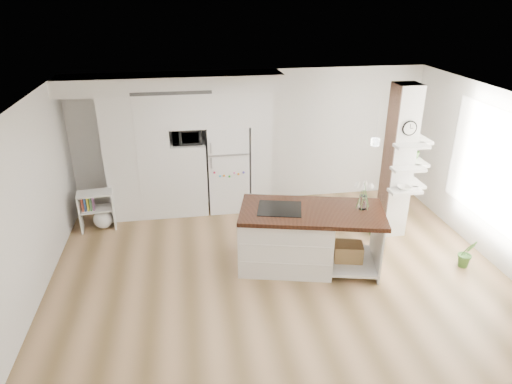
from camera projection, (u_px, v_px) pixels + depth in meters
floor at (281, 280)px, 6.99m from camera, size 7.00×6.00×0.01m
room at (284, 167)px, 6.24m from camera, size 7.04×6.04×2.72m
cabinet_wall at (178, 139)px, 8.58m from camera, size 4.00×0.71×2.70m
refrigerator at (228, 167)px, 8.98m from camera, size 0.78×0.69×1.75m
column at (405, 163)px, 7.81m from camera, size 0.69×0.90×2.70m
window at (496, 169)px, 7.15m from camera, size 0.00×2.40×2.40m
pendant_light at (398, 139)px, 6.51m from camera, size 0.12×0.12×0.10m
kitchen_island at (294, 237)px, 7.19m from camera, size 2.39×1.54×1.56m
bookshelf at (99, 213)px, 8.39m from camera, size 0.65×0.43×0.73m
floor_plant_a at (467, 253)px, 7.24m from camera, size 0.29×0.25×0.49m
floor_plant_b at (376, 221)px, 8.20m from camera, size 0.37×0.37×0.52m
microwave at (187, 136)px, 8.54m from camera, size 0.54×0.37×0.30m
shelf_plant at (415, 150)px, 7.92m from camera, size 0.27×0.23×0.30m
decor_bowl at (404, 188)px, 7.73m from camera, size 0.22×0.22×0.05m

